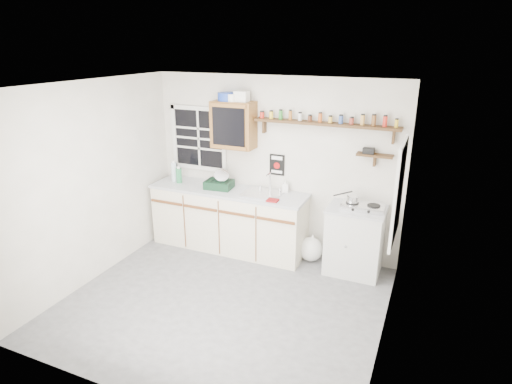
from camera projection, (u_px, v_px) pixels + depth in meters
room at (221, 203)px, 4.66m from camera, size 3.64×3.24×2.54m
main_cabinet at (229, 219)px, 6.26m from camera, size 2.31×0.63×0.92m
right_cabinet at (354, 240)px, 5.60m from camera, size 0.73×0.57×0.91m
sink at (263, 193)px, 5.91m from camera, size 0.52×0.44×0.29m
upper_cabinet at (233, 125)px, 5.92m from camera, size 0.60×0.32×0.65m
upper_cabinet_clutter at (232, 97)px, 5.80m from camera, size 0.44×0.24×0.14m
spice_shelf at (325, 123)px, 5.47m from camera, size 1.91×0.18×0.35m
secondary_shelf at (373, 154)px, 5.36m from camera, size 0.45×0.16×0.24m
warning_sign at (277, 165)px, 6.01m from camera, size 0.22×0.02×0.30m
window_back at (199, 138)px, 6.38m from camera, size 0.93×0.03×0.98m
window_right at (399, 192)px, 4.40m from camera, size 0.03×0.78×1.08m
water_bottles at (176, 173)px, 6.39m from camera, size 0.19×0.11×0.32m
dish_rack at (220, 182)px, 6.12m from camera, size 0.41×0.32×0.29m
soap_bottle at (285, 186)px, 5.97m from camera, size 0.11×0.11×0.19m
rag at (273, 200)px, 5.65m from camera, size 0.15×0.13×0.02m
hotplate at (363, 207)px, 5.40m from camera, size 0.55×0.30×0.08m
saucepan at (352, 199)px, 5.43m from camera, size 0.35×0.21×0.15m
trash_bag at (311, 249)px, 5.97m from camera, size 0.37×0.34×0.43m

